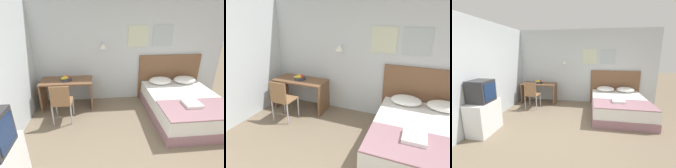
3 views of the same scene
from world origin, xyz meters
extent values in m
cube|color=silver|center=(0.00, 2.73, 1.32)|extent=(5.34, 0.06, 2.65)
cube|color=beige|center=(0.35, 2.69, 1.70)|extent=(0.52, 0.02, 0.52)
cube|color=#A8B7BC|center=(0.98, 2.69, 1.70)|extent=(0.52, 0.02, 0.52)
cylinder|color=#B2B2B7|center=(-0.55, 2.62, 1.55)|extent=(0.02, 0.16, 0.02)
cone|color=white|center=(-0.55, 2.53, 1.50)|extent=(0.17, 0.17, 0.12)
cube|color=gray|center=(1.26, 1.64, 0.11)|extent=(1.56, 2.00, 0.22)
cube|color=white|center=(1.26, 1.64, 0.37)|extent=(1.53, 1.96, 0.30)
cube|color=brown|center=(1.26, 2.67, 0.60)|extent=(1.68, 0.06, 1.21)
ellipsoid|color=white|center=(0.93, 2.39, 0.60)|extent=(0.58, 0.40, 0.17)
ellipsoid|color=white|center=(1.58, 2.39, 0.60)|extent=(0.58, 0.40, 0.17)
cube|color=gray|center=(1.26, 1.06, 0.53)|extent=(1.51, 0.80, 0.02)
cube|color=white|center=(1.15, 1.20, 0.57)|extent=(0.33, 0.32, 0.06)
cube|color=brown|center=(-1.46, 2.34, 0.71)|extent=(1.24, 0.58, 0.03)
cube|color=brown|center=(-2.06, 2.34, 0.35)|extent=(0.04, 0.53, 0.69)
cube|color=brown|center=(-0.86, 2.34, 0.35)|extent=(0.04, 0.53, 0.69)
cube|color=#8E6642|center=(-1.49, 1.75, 0.46)|extent=(0.42, 0.42, 0.02)
cube|color=#8E6642|center=(-1.49, 1.55, 0.69)|extent=(0.39, 0.03, 0.43)
cylinder|color=#B7B7BC|center=(-1.69, 1.94, 0.23)|extent=(0.03, 0.03, 0.45)
cylinder|color=#B7B7BC|center=(-1.30, 1.94, 0.23)|extent=(0.03, 0.03, 0.45)
cylinder|color=#B7B7BC|center=(-1.69, 1.56, 0.23)|extent=(0.03, 0.03, 0.45)
cylinder|color=#B7B7BC|center=(-1.30, 1.56, 0.23)|extent=(0.03, 0.03, 0.45)
cylinder|color=#333842|center=(-1.46, 2.32, 0.76)|extent=(0.26, 0.26, 0.05)
sphere|color=red|center=(-1.41, 2.32, 0.81)|extent=(0.09, 0.09, 0.09)
sphere|color=orange|center=(-1.50, 2.36, 0.81)|extent=(0.09, 0.09, 0.09)
ellipsoid|color=yellow|center=(-1.48, 2.27, 0.81)|extent=(0.21, 0.14, 0.07)
camera|label=1|loc=(-0.74, -1.69, 2.31)|focal=28.00mm
camera|label=2|loc=(1.10, -1.40, 2.24)|focal=32.00mm
camera|label=3|loc=(0.37, -2.83, 1.85)|focal=24.00mm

